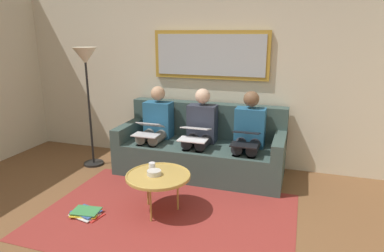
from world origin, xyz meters
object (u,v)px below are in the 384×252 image
(person_middle, at_px, (200,130))
(laptop_white, at_px, (195,133))
(person_left, at_px, (249,134))
(magazine_stack, at_px, (86,213))
(bowl, at_px, (154,173))
(framed_mirror, at_px, (210,55))
(coffee_table, at_px, (158,176))
(couch, at_px, (201,149))
(standing_lamp, at_px, (86,69))
(laptop_black, at_px, (245,138))
(person_right, at_px, (156,126))
(cup, at_px, (152,167))
(laptop_silver, at_px, (148,129))

(person_middle, distance_m, laptop_white, 0.25)
(person_middle, bearing_deg, person_left, 180.00)
(person_left, bearing_deg, magazine_stack, 45.37)
(bowl, bearing_deg, magazine_stack, 24.68)
(framed_mirror, xyz_separation_m, coffee_table, (0.11, 1.61, -1.14))
(bowl, height_order, person_middle, person_middle)
(couch, bearing_deg, magazine_stack, 62.35)
(framed_mirror, relative_size, laptop_white, 4.55)
(framed_mirror, xyz_separation_m, person_middle, (0.00, 0.46, -0.94))
(standing_lamp, bearing_deg, laptop_black, 178.80)
(person_right, height_order, magazine_stack, person_right)
(coffee_table, height_order, person_middle, person_middle)
(couch, height_order, laptop_white, couch)
(framed_mirror, xyz_separation_m, cup, (0.22, 1.52, -1.08))
(cup, bearing_deg, laptop_black, -136.37)
(coffee_table, bearing_deg, laptop_black, -129.59)
(laptop_silver, distance_m, magazine_stack, 1.37)
(laptop_silver, bearing_deg, framed_mirror, -132.67)
(person_middle, xyz_separation_m, laptop_white, (0.00, 0.25, 0.02))
(standing_lamp, bearing_deg, person_right, -167.67)
(framed_mirror, relative_size, cup, 18.04)
(framed_mirror, xyz_separation_m, standing_lamp, (1.55, 0.66, -0.18))
(coffee_table, height_order, laptop_black, laptop_black)
(couch, xyz_separation_m, person_middle, (0.00, 0.07, 0.30))
(bowl, height_order, standing_lamp, standing_lamp)
(bowl, relative_size, person_right, 0.13)
(coffee_table, relative_size, cup, 7.51)
(framed_mirror, relative_size, coffee_table, 2.40)
(magazine_stack, bearing_deg, laptop_black, -139.87)
(person_left, xyz_separation_m, person_middle, (0.64, 0.00, 0.00))
(couch, xyz_separation_m, framed_mirror, (0.00, -0.39, 1.24))
(laptop_silver, bearing_deg, bowl, 118.05)
(person_middle, bearing_deg, magazine_stack, 61.25)
(cup, bearing_deg, standing_lamp, -32.87)
(laptop_black, bearing_deg, person_left, -90.00)
(laptop_white, xyz_separation_m, person_right, (0.64, -0.25, -0.02))
(bowl, bearing_deg, coffee_table, -165.54)
(laptop_black, relative_size, person_middle, 0.31)
(laptop_silver, relative_size, standing_lamp, 0.21)
(person_right, bearing_deg, cup, 111.79)
(cup, bearing_deg, person_left, -128.90)
(person_middle, bearing_deg, bowl, 82.70)
(laptop_white, height_order, magazine_stack, laptop_white)
(framed_mirror, distance_m, standing_lamp, 1.69)
(framed_mirror, relative_size, person_left, 1.42)
(laptop_white, distance_m, person_right, 0.69)
(framed_mirror, bearing_deg, cup, 81.90)
(cup, bearing_deg, laptop_white, -104.84)
(person_left, bearing_deg, laptop_white, 21.00)
(framed_mirror, relative_size, magazine_stack, 4.61)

